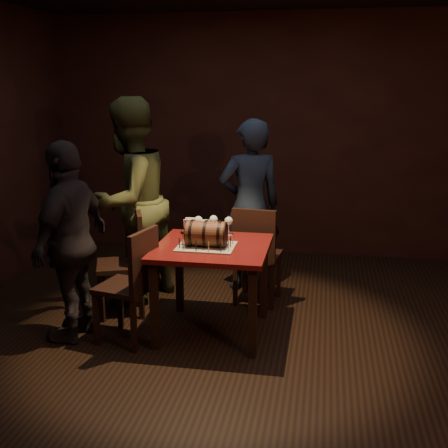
% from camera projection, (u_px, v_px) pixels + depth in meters
% --- Properties ---
extents(room_shell, '(5.04, 5.04, 2.80)m').
position_uv_depth(room_shell, '(227.00, 168.00, 4.20)').
color(room_shell, black).
rests_on(room_shell, ground).
extents(pub_table, '(0.90, 0.90, 0.75)m').
position_uv_depth(pub_table, '(212.00, 259.00, 4.53)').
color(pub_table, '#4F0D0D').
rests_on(pub_table, ground).
extents(cake_board, '(0.45, 0.35, 0.01)m').
position_uv_depth(cake_board, '(206.00, 247.00, 4.45)').
color(cake_board, gray).
rests_on(cake_board, pub_table).
extents(barrel_cake, '(0.37, 0.22, 0.22)m').
position_uv_depth(barrel_cake, '(206.00, 234.00, 4.42)').
color(barrel_cake, brown).
rests_on(barrel_cake, cake_board).
extents(birthday_candles, '(0.40, 0.30, 0.09)m').
position_uv_depth(birthday_candles, '(206.00, 241.00, 4.44)').
color(birthday_candles, '#D3BC7E').
rests_on(birthday_candles, cake_board).
extents(wine_glass_left, '(0.07, 0.07, 0.16)m').
position_uv_depth(wine_glass_left, '(198.00, 221.00, 4.80)').
color(wine_glass_left, silver).
rests_on(wine_glass_left, pub_table).
extents(wine_glass_mid, '(0.07, 0.07, 0.16)m').
position_uv_depth(wine_glass_mid, '(214.00, 220.00, 4.83)').
color(wine_glass_mid, silver).
rests_on(wine_glass_mid, pub_table).
extents(wine_glass_right, '(0.07, 0.07, 0.16)m').
position_uv_depth(wine_glass_right, '(229.00, 222.00, 4.78)').
color(wine_glass_right, silver).
rests_on(wine_glass_right, pub_table).
extents(pint_of_ale, '(0.07, 0.07, 0.15)m').
position_uv_depth(pint_of_ale, '(206.00, 229.00, 4.71)').
color(pint_of_ale, silver).
rests_on(pint_of_ale, pub_table).
extents(menu_card, '(0.10, 0.05, 0.13)m').
position_uv_depth(menu_card, '(190.00, 226.00, 4.84)').
color(menu_card, white).
rests_on(menu_card, pub_table).
extents(chair_back, '(0.44, 0.44, 0.93)m').
position_uv_depth(chair_back, '(256.00, 251.00, 5.15)').
color(chair_back, black).
rests_on(chair_back, ground).
extents(chair_left_rear, '(0.52, 0.52, 0.93)m').
position_uv_depth(chair_left_rear, '(129.00, 257.00, 4.96)').
color(chair_left_rear, black).
rests_on(chair_left_rear, ground).
extents(chair_left_front, '(0.48, 0.48, 0.93)m').
position_uv_depth(chair_left_front, '(134.00, 280.00, 4.39)').
color(chair_left_front, black).
rests_on(chair_left_front, ground).
extents(person_back, '(0.73, 0.62, 1.69)m').
position_uv_depth(person_back, '(250.00, 206.00, 5.50)').
color(person_back, '#1B2536').
rests_on(person_back, ground).
extents(person_left_rear, '(1.03, 1.13, 1.90)m').
position_uv_depth(person_left_rear, '(129.00, 202.00, 5.17)').
color(person_left_rear, '#3B4020').
rests_on(person_left_rear, ground).
extents(person_left_front, '(0.51, 0.98, 1.60)m').
position_uv_depth(person_left_front, '(71.00, 242.00, 4.42)').
color(person_left_front, black).
rests_on(person_left_front, ground).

